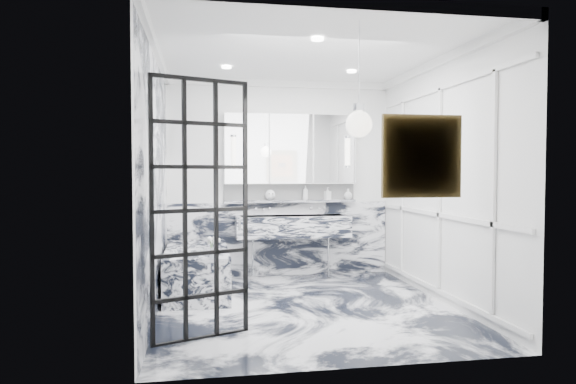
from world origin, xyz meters
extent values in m
plane|color=white|center=(0.00, 0.00, 0.00)|extent=(3.60, 3.60, 0.00)
plane|color=white|center=(0.00, 0.00, 2.80)|extent=(3.60, 3.60, 0.00)
plane|color=white|center=(0.00, 1.80, 1.40)|extent=(3.60, 0.00, 3.60)
plane|color=white|center=(0.00, -1.80, 1.40)|extent=(3.60, 0.00, 3.60)
plane|color=white|center=(-1.60, 0.00, 1.40)|extent=(0.00, 3.60, 3.60)
plane|color=white|center=(1.60, 0.00, 1.40)|extent=(0.00, 3.60, 3.60)
cube|color=white|center=(0.00, 1.78, 0.53)|extent=(3.18, 0.05, 1.05)
cube|color=white|center=(-1.59, 0.00, 1.34)|extent=(0.02, 3.56, 2.68)
cube|color=white|center=(1.58, 0.00, 1.30)|extent=(0.03, 3.40, 2.30)
imported|color=#8C5919|center=(0.36, 1.71, 1.19)|extent=(0.10, 0.10, 0.21)
imported|color=#4C4C51|center=(0.69, 1.71, 1.18)|extent=(0.10, 0.10, 0.18)
imported|color=silver|center=(1.00, 1.71, 1.17)|extent=(0.16, 0.16, 0.16)
sphere|color=white|center=(-0.15, 1.71, 1.17)|extent=(0.15, 0.15, 0.15)
cylinder|color=#8C5919|center=(0.69, 1.71, 1.14)|extent=(0.04, 0.04, 0.10)
cylinder|color=silver|center=(-0.99, 0.09, 0.61)|extent=(0.08, 0.08, 0.12)
cube|color=#CE4A15|center=(0.56, -1.76, 1.62)|extent=(0.54, 0.05, 0.54)
sphere|color=white|center=(0.18, -1.37, 1.89)|extent=(0.22, 0.22, 0.22)
cube|color=silver|center=(0.15, 1.55, 0.73)|extent=(1.60, 0.45, 0.30)
cube|color=silver|center=(0.15, 1.72, 1.07)|extent=(1.90, 0.14, 0.04)
cube|color=white|center=(0.15, 1.78, 1.21)|extent=(1.90, 0.03, 0.23)
cube|color=white|center=(0.15, 1.73, 1.82)|extent=(1.90, 0.16, 1.00)
cylinder|color=white|center=(-0.67, 1.63, 1.78)|extent=(0.07, 0.07, 0.40)
cylinder|color=white|center=(0.97, 1.63, 1.78)|extent=(0.07, 0.07, 0.40)
cube|color=silver|center=(-1.18, 0.90, 0.28)|extent=(0.75, 1.65, 0.55)
camera|label=1|loc=(-1.14, -5.50, 1.50)|focal=32.00mm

